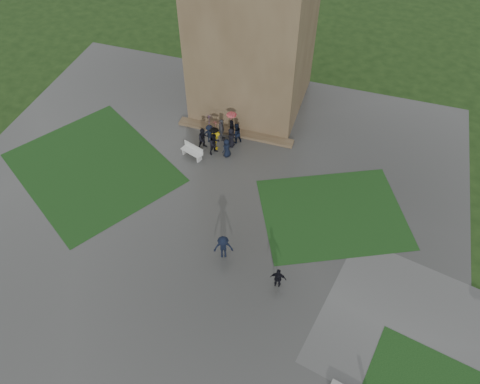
% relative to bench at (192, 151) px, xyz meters
% --- Properties ---
extents(ground, '(120.00, 120.00, 0.00)m').
position_rel_bench_xyz_m(ground, '(2.14, -7.25, -0.53)').
color(ground, black).
extents(plaza, '(34.00, 34.00, 0.02)m').
position_rel_bench_xyz_m(plaza, '(2.14, -5.25, -0.52)').
color(plaza, '#363633').
rests_on(plaza, ground).
extents(lawn_inset_left, '(14.10, 13.46, 0.01)m').
position_rel_bench_xyz_m(lawn_inset_left, '(-6.36, -3.25, -0.51)').
color(lawn_inset_left, '#143512').
rests_on(lawn_inset_left, plaza).
extents(lawn_inset_right, '(11.12, 10.15, 0.01)m').
position_rel_bench_xyz_m(lawn_inset_right, '(10.64, -2.25, -0.51)').
color(lawn_inset_right, '#143512').
rests_on(lawn_inset_right, plaza).
extents(tower_plinth, '(9.00, 0.80, 0.22)m').
position_rel_bench_xyz_m(tower_plinth, '(2.14, 3.35, -0.40)').
color(tower_plinth, brown).
rests_on(tower_plinth, plaza).
extents(bench, '(1.80, 1.09, 1.00)m').
position_rel_bench_xyz_m(bench, '(0.00, 0.00, 0.00)').
color(bench, beige).
rests_on(bench, plaza).
extents(visitor_cluster, '(2.99, 2.95, 2.54)m').
position_rel_bench_xyz_m(visitor_cluster, '(1.49, 1.78, 0.59)').
color(visitor_cluster, black).
rests_on(visitor_cluster, plaza).
extents(pedestrian_mid, '(1.28, 0.96, 1.78)m').
position_rel_bench_xyz_m(pedestrian_mid, '(4.96, -7.52, 0.38)').
color(pedestrian_mid, black).
rests_on(pedestrian_mid, plaza).
extents(pedestrian_near, '(0.94, 0.58, 1.54)m').
position_rel_bench_xyz_m(pedestrian_near, '(8.55, -8.49, 0.26)').
color(pedestrian_near, black).
rests_on(pedestrian_near, plaza).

